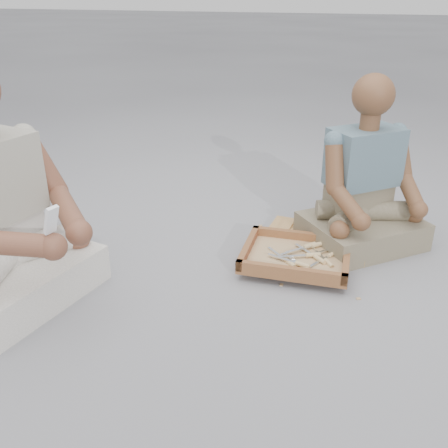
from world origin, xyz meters
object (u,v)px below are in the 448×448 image
at_px(carved_panel, 317,239).
at_px(craftsman, 2,226).
at_px(companion, 365,191).
at_px(tool_tray, 296,256).

relative_size(carved_panel, craftsman, 0.54).
bearing_deg(carved_panel, companion, 21.27).
relative_size(carved_panel, companion, 0.63).
bearing_deg(craftsman, tool_tray, 129.96).
height_order(carved_panel, tool_tray, tool_tray).
distance_m(tool_tray, companion, 0.52).
distance_m(carved_panel, craftsman, 1.55).
bearing_deg(carved_panel, tool_tray, -99.14).
relative_size(carved_panel, tool_tray, 1.02).
bearing_deg(companion, tool_tray, 11.79).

